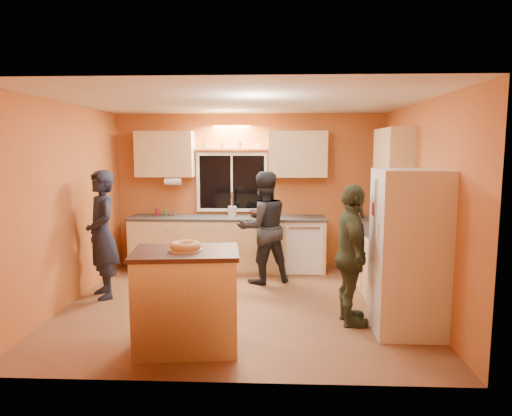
{
  "coord_description": "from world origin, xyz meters",
  "views": [
    {
      "loc": [
        0.44,
        -5.72,
        2.02
      ],
      "look_at": [
        0.18,
        0.4,
        1.22
      ],
      "focal_mm": 32.0,
      "sensor_mm": 36.0,
      "label": 1
    }
  ],
  "objects_px": {
    "person_center": "(263,227)",
    "person_right": "(352,255)",
    "person_left": "(102,234)",
    "refrigerator": "(408,252)",
    "island": "(187,299)"
  },
  "relations": [
    {
      "from": "person_left",
      "to": "person_right",
      "type": "distance_m",
      "value": 3.32
    },
    {
      "from": "person_left",
      "to": "person_center",
      "type": "xyz_separation_m",
      "value": [
        2.16,
        0.78,
        -0.03
      ]
    },
    {
      "from": "refrigerator",
      "to": "person_right",
      "type": "xyz_separation_m",
      "value": [
        -0.58,
        0.2,
        -0.09
      ]
    },
    {
      "from": "island",
      "to": "person_center",
      "type": "relative_size",
      "value": 0.66
    },
    {
      "from": "person_left",
      "to": "refrigerator",
      "type": "bearing_deg",
      "value": 39.79
    },
    {
      "from": "island",
      "to": "person_right",
      "type": "relative_size",
      "value": 0.69
    },
    {
      "from": "refrigerator",
      "to": "person_center",
      "type": "height_order",
      "value": "refrigerator"
    },
    {
      "from": "island",
      "to": "person_left",
      "type": "relative_size",
      "value": 0.64
    },
    {
      "from": "person_left",
      "to": "person_center",
      "type": "distance_m",
      "value": 2.29
    },
    {
      "from": "person_right",
      "to": "person_left",
      "type": "bearing_deg",
      "value": 73.24
    },
    {
      "from": "person_right",
      "to": "island",
      "type": "bearing_deg",
      "value": 110.0
    },
    {
      "from": "person_center",
      "to": "person_right",
      "type": "distance_m",
      "value": 1.93
    },
    {
      "from": "refrigerator",
      "to": "person_left",
      "type": "distance_m",
      "value": 3.93
    },
    {
      "from": "person_center",
      "to": "island",
      "type": "bearing_deg",
      "value": 49.43
    },
    {
      "from": "island",
      "to": "person_left",
      "type": "distance_m",
      "value": 2.16
    }
  ]
}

